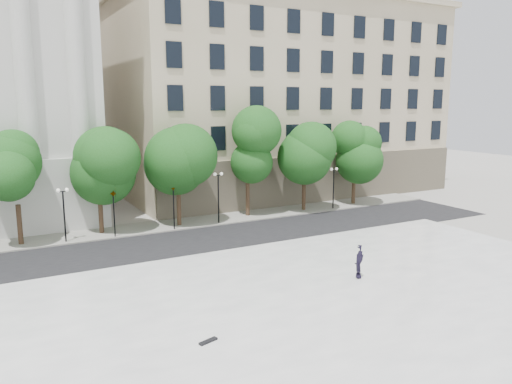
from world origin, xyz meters
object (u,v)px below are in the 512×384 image
Objects in this scene: person_lying at (358,274)px; skateboard at (208,341)px; traffic_light_west at (113,190)px; traffic_light_east at (173,187)px.

skateboard is (-10.55, -3.00, -0.22)m from person_lying.
traffic_light_west is 20.27m from skateboard.
traffic_light_west is at bearing 71.59° from skateboard.
traffic_light_east is at bearing 65.62° from person_lying.
skateboard is at bearing 155.07° from person_lying.
traffic_light_west is 19.85m from person_lying.
person_lying is 10.98m from skateboard.
traffic_light_west reaches higher than person_lying.
traffic_light_west is 1.04× the size of traffic_light_east.
traffic_light_east is at bearing 58.24° from skateboard.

